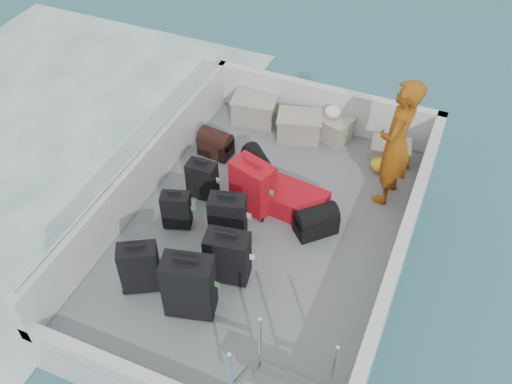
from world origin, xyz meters
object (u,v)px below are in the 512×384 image
suitcase_3 (189,287)px  suitcase_6 (228,257)px  suitcase_4 (228,218)px  crate_3 (390,154)px  suitcase_2 (202,180)px  crate_2 (331,127)px  suitcase_8 (295,202)px  crate_0 (255,110)px  passenger (396,143)px  suitcase_1 (177,211)px  suitcase_0 (140,268)px  suitcase_5 (253,187)px  crate_1 (299,127)px

suitcase_3 → suitcase_6: size_ratio=1.20×
suitcase_4 → crate_3: (1.53, 2.22, -0.18)m
crate_3 → suitcase_6: bearing=-114.3°
suitcase_2 → crate_2: bearing=55.4°
crate_2 → suitcase_3: bearing=-97.5°
suitcase_2 → suitcase_8: 1.28m
suitcase_3 → crate_3: suitcase_3 is taller
suitcase_2 → suitcase_4: 0.84m
crate_0 → suitcase_8: bearing=-51.8°
suitcase_8 → passenger: passenger is taller
suitcase_2 → crate_0: bearing=88.2°
suitcase_3 → suitcase_1: bearing=111.2°
suitcase_2 → suitcase_6: (0.90, -1.12, 0.07)m
crate_0 → crate_3: size_ratio=1.24×
suitcase_8 → crate_2: bearing=8.6°
suitcase_0 → passenger: size_ratio=0.37×
suitcase_1 → crate_2: (1.25, 2.55, -0.10)m
suitcase_5 → crate_3: (1.46, 1.62, -0.22)m
suitcase_8 → crate_1: (-0.49, 1.50, 0.03)m
suitcase_5 → crate_1: bearing=105.6°
suitcase_5 → crate_2: suitcase_5 is taller
suitcase_2 → crate_3: bearing=35.2°
suitcase_4 → crate_2: 2.53m
suitcase_2 → crate_3: (2.17, 1.67, -0.12)m
suitcase_5 → passenger: bearing=47.7°
suitcase_3 → crate_1: (0.04, 3.43, -0.23)m
suitcase_3 → passenger: size_ratio=0.45×
suitcase_1 → passenger: (2.34, 1.60, 0.64)m
suitcase_6 → suitcase_0: bearing=-158.2°
crate_2 → passenger: passenger is taller
suitcase_5 → crate_3: suitcase_5 is taller
suitcase_6 → passenger: bearing=46.4°
suitcase_3 → suitcase_6: bearing=58.6°
suitcase_5 → crate_3: bearing=65.4°
suitcase_3 → crate_3: 3.69m
suitcase_2 → suitcase_6: 1.44m
suitcase_6 → suitcase_5: bearing=89.2°
crate_1 → crate_2: crate_1 is taller
crate_1 → crate_2: size_ratio=1.09×
suitcase_1 → crate_1: suitcase_1 is taller
suitcase_1 → crate_0: (0.03, 2.47, -0.08)m
crate_1 → crate_3: size_ratio=1.21×
suitcase_0 → suitcase_1: (-0.10, 1.03, -0.07)m
suitcase_8 → suitcase_0: bearing=154.1°
suitcase_3 → crate_2: suitcase_3 is taller
crate_2 → suitcase_8: bearing=-88.3°
suitcase_3 → suitcase_6: 0.62m
suitcase_1 → suitcase_4: suitcase_4 is taller
suitcase_1 → suitcase_3: suitcase_3 is taller
suitcase_8 → crate_0: bearing=45.1°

